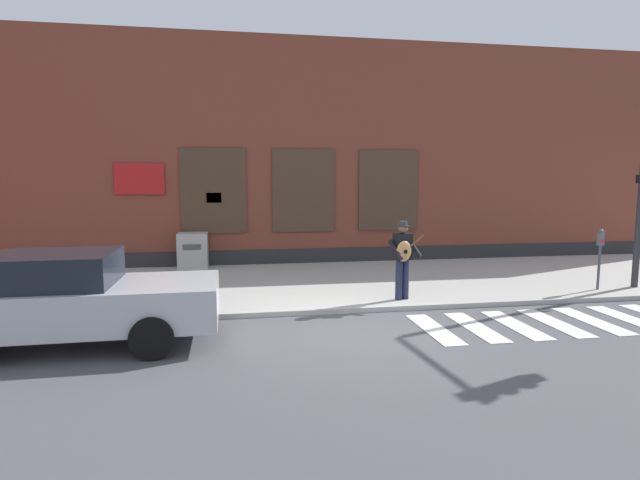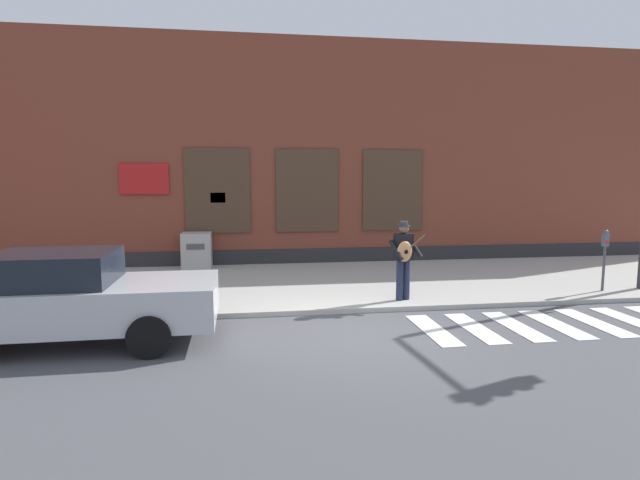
# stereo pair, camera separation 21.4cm
# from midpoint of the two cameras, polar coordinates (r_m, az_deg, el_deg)

# --- Properties ---
(ground_plane) EXTENTS (160.00, 160.00, 0.00)m
(ground_plane) POSITION_cam_midpoint_polar(r_m,az_deg,el_deg) (8.93, 3.69, -10.62)
(ground_plane) COLOR #4C4C51
(sidewalk) EXTENTS (28.00, 5.71, 0.10)m
(sidewalk) POSITION_cam_midpoint_polar(r_m,az_deg,el_deg) (12.88, -0.60, -4.91)
(sidewalk) COLOR #ADAAA3
(sidewalk) RESTS_ON ground
(building_backdrop) EXTENTS (28.00, 4.06, 6.97)m
(building_backdrop) POSITION_cam_midpoint_polar(r_m,az_deg,el_deg) (17.43, -3.17, 9.49)
(building_backdrop) COLOR brown
(building_backdrop) RESTS_ON ground
(crosswalk) EXTENTS (5.20, 1.90, 0.01)m
(crosswalk) POSITION_cam_midpoint_polar(r_m,az_deg,el_deg) (10.46, 24.63, -8.59)
(crosswalk) COLOR silver
(crosswalk) RESTS_ON ground
(red_car) EXTENTS (4.63, 2.04, 1.53)m
(red_car) POSITION_cam_midpoint_polar(r_m,az_deg,el_deg) (9.10, -27.35, -6.03)
(red_car) COLOR #B7BABF
(red_car) RESTS_ON ground
(busker) EXTENTS (0.77, 0.63, 1.71)m
(busker) POSITION_cam_midpoint_polar(r_m,az_deg,el_deg) (10.83, 8.90, -1.73)
(busker) COLOR #1E233D
(busker) RESTS_ON sidewalk
(parking_meter) EXTENTS (0.13, 0.11, 1.44)m
(parking_meter) POSITION_cam_midpoint_polar(r_m,az_deg,el_deg) (13.39, 28.97, -1.00)
(parking_meter) COLOR #47474C
(parking_meter) RESTS_ON sidewalk
(utility_box) EXTENTS (0.85, 0.71, 1.05)m
(utility_box) POSITION_cam_midpoint_polar(r_m,az_deg,el_deg) (15.05, -14.71, -1.20)
(utility_box) COLOR #ADADA8
(utility_box) RESTS_ON sidewalk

